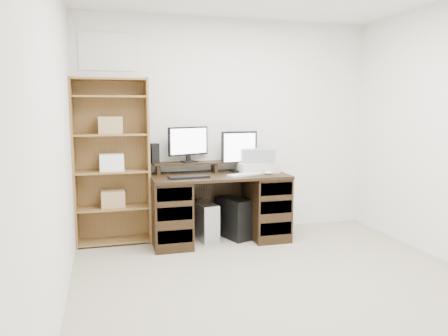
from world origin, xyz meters
name	(u,v)px	position (x,y,z in m)	size (l,w,h in m)	color
room	(301,140)	(0.00, 0.00, 1.25)	(3.54, 4.04, 2.54)	tan
desk	(219,206)	(-0.21, 1.64, 0.39)	(1.50, 0.70, 0.75)	black
riser_shelf	(214,164)	(-0.21, 1.85, 0.84)	(1.40, 0.22, 0.12)	black
monitor_wide	(188,142)	(-0.50, 1.87, 1.09)	(0.48, 0.21, 0.40)	black
monitor_small	(239,150)	(0.08, 1.80, 1.00)	(0.42, 0.17, 0.46)	black
speaker	(154,153)	(-0.89, 1.88, 0.98)	(0.09, 0.09, 0.22)	black
keyboard_black	(189,177)	(-0.58, 1.48, 0.76)	(0.43, 0.14, 0.02)	black
keyboard_white	(245,174)	(0.05, 1.50, 0.76)	(0.41, 0.12, 0.02)	silver
mouse	(268,173)	(0.32, 1.50, 0.77)	(0.09, 0.06, 0.04)	silver
printer	(257,167)	(0.27, 1.70, 0.80)	(0.44, 0.33, 0.11)	beige
basket	(257,156)	(0.27, 1.70, 0.94)	(0.37, 0.27, 0.16)	gray
tower_silver	(204,221)	(-0.36, 1.71, 0.21)	(0.19, 0.42, 0.42)	#B3B5BB
tower_black	(233,218)	(-0.03, 1.69, 0.23)	(0.34, 0.50, 0.46)	black
bookshelf	(112,160)	(-1.35, 1.86, 0.92)	(0.80, 0.30, 1.80)	olive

